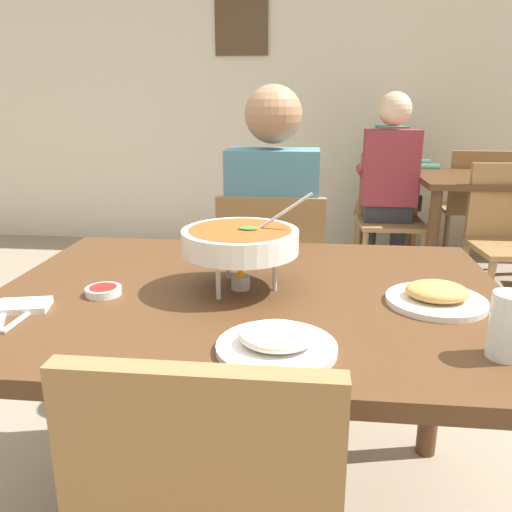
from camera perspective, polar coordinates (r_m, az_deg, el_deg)
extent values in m
cube|color=beige|center=(4.65, 4.49, 19.76)|extent=(10.00, 0.10, 3.00)
cube|color=#4C3823|center=(4.67, -1.61, 24.64)|extent=(0.44, 0.03, 0.56)
cube|color=#51331C|center=(1.35, -0.67, -4.65)|extent=(1.32, 0.98, 0.04)
cylinder|color=#51331C|center=(2.04, -16.37, -9.55)|extent=(0.07, 0.07, 0.73)
cylinder|color=#51331C|center=(1.95, 19.10, -11.08)|extent=(0.07, 0.07, 0.73)
cube|color=olive|center=(2.28, 1.92, -4.18)|extent=(0.44, 0.44, 0.03)
cube|color=olive|center=(2.01, 1.57, 0.19)|extent=(0.42, 0.04, 0.45)
cylinder|color=olive|center=(2.54, 6.52, -7.55)|extent=(0.04, 0.04, 0.42)
cylinder|color=olive|center=(2.56, -2.09, -7.22)|extent=(0.04, 0.04, 0.42)
cylinder|color=olive|center=(2.20, 6.55, -11.61)|extent=(0.04, 0.04, 0.42)
cylinder|color=olive|center=(2.22, -3.49, -11.17)|extent=(0.04, 0.04, 0.42)
cylinder|color=#2D2D38|center=(2.38, 4.34, -8.83)|extent=(0.10, 0.10, 0.45)
cylinder|color=#2D2D38|center=(2.39, -0.51, -8.64)|extent=(0.10, 0.10, 0.45)
cube|color=#2D2D38|center=(2.23, 1.90, -2.57)|extent=(0.32, 0.32, 0.12)
cube|color=teal|center=(2.07, 1.82, 4.81)|extent=(0.36, 0.20, 0.50)
sphere|color=#A57756|center=(2.03, 1.92, 15.37)|extent=(0.22, 0.22, 0.22)
cylinder|color=teal|center=(2.27, 6.23, 4.50)|extent=(0.08, 0.28, 0.08)
cylinder|color=teal|center=(2.30, -1.81, 4.70)|extent=(0.08, 0.28, 0.08)
cube|color=olive|center=(0.85, -6.27, -25.66)|extent=(0.42, 0.04, 0.45)
cylinder|color=silver|center=(1.34, 2.10, -1.76)|extent=(0.01, 0.01, 0.10)
cylinder|color=silver|center=(1.43, -3.10, -0.59)|extent=(0.01, 0.01, 0.10)
cylinder|color=silver|center=(1.28, -4.19, -2.65)|extent=(0.01, 0.01, 0.10)
torus|color=silver|center=(1.33, -1.75, 0.41)|extent=(0.21, 0.21, 0.01)
cylinder|color=#B2B2B7|center=(1.36, -1.71, -2.91)|extent=(0.05, 0.05, 0.04)
cone|color=orange|center=(1.35, -1.73, -1.63)|extent=(0.02, 0.02, 0.04)
cylinder|color=white|center=(1.32, -1.76, 1.66)|extent=(0.30, 0.30, 0.06)
cylinder|color=#994C1E|center=(1.32, -1.77, 2.71)|extent=(0.26, 0.26, 0.01)
ellipsoid|color=#388433|center=(1.31, -0.90, 3.07)|extent=(0.05, 0.03, 0.01)
cylinder|color=silver|center=(1.32, 2.22, 4.29)|extent=(0.18, 0.01, 0.13)
cylinder|color=white|center=(1.03, 2.28, -10.08)|extent=(0.24, 0.24, 0.01)
ellipsoid|color=white|center=(1.02, 2.29, -8.80)|extent=(0.15, 0.13, 0.04)
cylinder|color=white|center=(1.33, 19.24, -4.71)|extent=(0.24, 0.24, 0.01)
ellipsoid|color=tan|center=(1.33, 19.34, -3.68)|extent=(0.15, 0.13, 0.04)
cylinder|color=white|center=(1.37, -16.47, -3.73)|extent=(0.09, 0.09, 0.02)
cylinder|color=maroon|center=(1.37, -16.50, -3.38)|extent=(0.07, 0.07, 0.01)
cube|color=white|center=(1.35, -24.32, -5.05)|extent=(0.14, 0.11, 0.02)
cube|color=silver|center=(1.32, -26.12, -5.92)|extent=(0.09, 0.16, 0.01)
cube|color=silver|center=(1.29, -24.23, -6.10)|extent=(0.01, 0.17, 0.01)
cylinder|color=silver|center=(1.10, 26.07, -6.93)|extent=(0.07, 0.07, 0.13)
cylinder|color=gold|center=(1.11, 25.94, -7.89)|extent=(0.06, 0.06, 0.08)
cube|color=#51331C|center=(3.79, 24.83, 7.68)|extent=(1.00, 0.80, 0.04)
cylinder|color=#51331C|center=(3.42, 18.80, 0.87)|extent=(0.07, 0.07, 0.73)
cylinder|color=#51331C|center=(4.07, 16.81, 3.47)|extent=(0.07, 0.07, 0.73)
cube|color=olive|center=(4.22, 13.90, 5.10)|extent=(0.49, 0.49, 0.03)
cube|color=olive|center=(4.18, 16.89, 8.12)|extent=(0.09, 0.42, 0.45)
cylinder|color=olive|center=(4.45, 11.27, 2.90)|extent=(0.04, 0.04, 0.42)
cylinder|color=olive|center=(4.08, 11.01, 1.67)|extent=(0.04, 0.04, 0.42)
cylinder|color=olive|center=(4.46, 16.16, 2.56)|extent=(0.04, 0.04, 0.42)
cylinder|color=olive|center=(4.09, 16.33, 1.31)|extent=(0.04, 0.04, 0.42)
cube|color=olive|center=(3.71, 14.65, 3.50)|extent=(0.45, 0.45, 0.03)
cube|color=olive|center=(3.86, 14.46, 7.65)|extent=(0.42, 0.05, 0.45)
cylinder|color=olive|center=(3.56, 11.84, -0.61)|extent=(0.04, 0.04, 0.42)
cylinder|color=olive|center=(3.62, 17.81, -0.76)|extent=(0.04, 0.04, 0.42)
cylinder|color=olive|center=(3.92, 11.25, 1.03)|extent=(0.04, 0.04, 0.42)
cylinder|color=olive|center=(3.98, 16.70, 0.87)|extent=(0.04, 0.04, 0.42)
cube|color=olive|center=(4.44, 22.46, 4.88)|extent=(0.47, 0.47, 0.03)
cube|color=olive|center=(4.21, 23.39, 7.52)|extent=(0.42, 0.07, 0.45)
cylinder|color=olive|center=(4.71, 23.92, 2.51)|extent=(0.04, 0.04, 0.42)
cylinder|color=olive|center=(4.63, 19.37, 2.78)|extent=(0.04, 0.04, 0.42)
cylinder|color=olive|center=(4.35, 25.09, 1.30)|extent=(0.04, 0.04, 0.42)
cylinder|color=olive|center=(4.26, 20.17, 1.57)|extent=(0.04, 0.04, 0.42)
cube|color=olive|center=(3.45, 25.66, 5.51)|extent=(0.42, 0.07, 0.45)
cylinder|color=olive|center=(3.15, 24.22, -4.09)|extent=(0.04, 0.04, 0.42)
cylinder|color=olive|center=(3.48, 21.91, -1.90)|extent=(0.04, 0.04, 0.42)
cylinder|color=#2D2D38|center=(4.19, 15.71, 1.93)|extent=(0.10, 0.10, 0.45)
cylinder|color=#2D2D38|center=(4.38, 15.30, 2.59)|extent=(0.10, 0.10, 0.45)
cube|color=#2D2D38|center=(4.22, 15.26, 6.04)|extent=(0.32, 0.32, 0.12)
cube|color=#3D6B56|center=(4.16, 14.48, 10.29)|extent=(0.20, 0.36, 0.50)
sphere|color=tan|center=(4.14, 14.88, 15.51)|extent=(0.22, 0.22, 0.22)
cylinder|color=#3D6B56|center=(4.04, 17.58, 9.16)|extent=(0.28, 0.08, 0.08)
cylinder|color=#3D6B56|center=(4.36, 16.78, 9.71)|extent=(0.28, 0.08, 0.08)
cylinder|color=#2D2D38|center=(3.89, 15.19, 0.85)|extent=(0.10, 0.10, 0.45)
cylinder|color=#2D2D38|center=(3.86, 12.26, 0.94)|extent=(0.10, 0.10, 0.45)
cube|color=#2D2D38|center=(3.77, 14.10, 4.90)|extent=(0.32, 0.32, 0.12)
cube|color=maroon|center=(3.64, 14.61, 9.43)|extent=(0.36, 0.20, 0.50)
sphere|color=beige|center=(3.61, 15.07, 15.40)|extent=(0.22, 0.22, 0.22)
cylinder|color=maroon|center=(3.87, 16.52, 8.93)|extent=(0.08, 0.28, 0.08)
cylinder|color=maroon|center=(3.82, 11.74, 9.18)|extent=(0.08, 0.28, 0.08)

